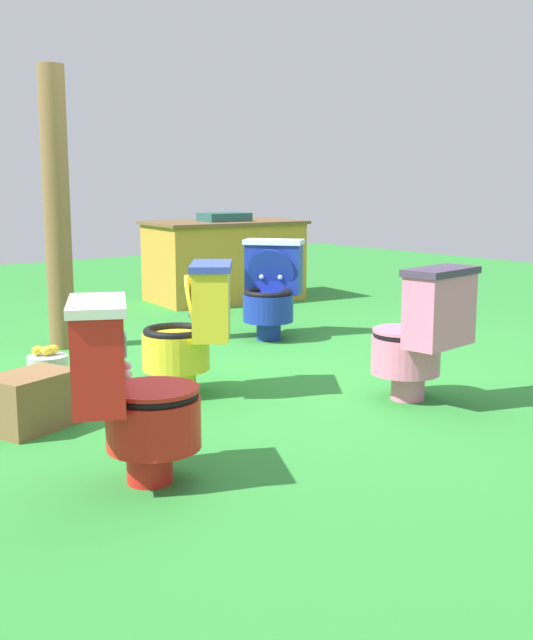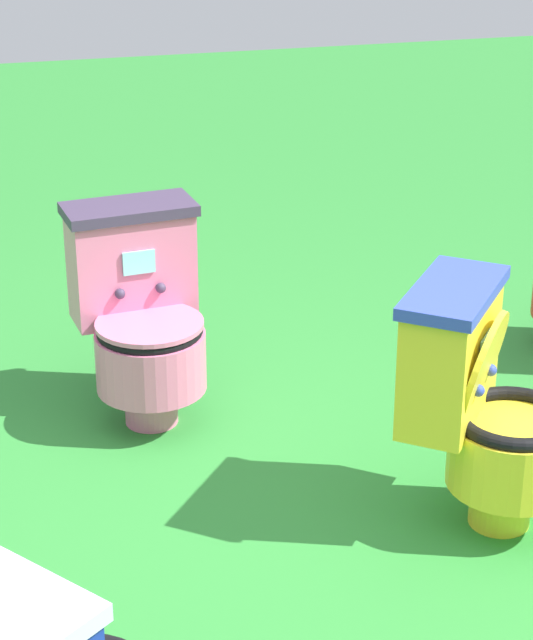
{
  "view_description": "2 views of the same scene",
  "coord_description": "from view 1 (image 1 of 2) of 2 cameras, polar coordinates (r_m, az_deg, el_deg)",
  "views": [
    {
      "loc": [
        -3.02,
        -3.78,
        1.18
      ],
      "look_at": [
        -0.11,
        -0.21,
        0.36
      ],
      "focal_mm": 44.83,
      "sensor_mm": 36.0,
      "label": 1
    },
    {
      "loc": [
        0.75,
        2.63,
        2.01
      ],
      "look_at": [
        -0.11,
        -0.71,
        0.48
      ],
      "focal_mm": 68.48,
      "sensor_mm": 36.0,
      "label": 2
    }
  ],
  "objects": [
    {
      "name": "small_crate",
      "position": [
        3.96,
        -16.45,
        -5.57
      ],
      "size": [
        0.46,
        0.38,
        0.27
      ],
      "primitive_type": "cube",
      "rotation": [
        0.0,
        0.0,
        3.46
      ],
      "color": "brown",
      "rests_on": "ground"
    },
    {
      "name": "toilet_red",
      "position": [
        3.12,
        -9.78,
        -5.05
      ],
      "size": [
        0.62,
        0.59,
        0.73
      ],
      "rotation": [
        0.0,
        0.0,
        4.22
      ],
      "color": "red",
      "rests_on": "ground"
    },
    {
      "name": "wooden_post",
      "position": [
        5.69,
        -14.73,
        7.6
      ],
      "size": [
        0.18,
        0.18,
        1.92
      ],
      "primitive_type": "cylinder",
      "color": "brown",
      "rests_on": "ground"
    },
    {
      "name": "lemon_bucket",
      "position": [
        4.54,
        -15.33,
        -3.75
      ],
      "size": [
        0.22,
        0.22,
        0.28
      ],
      "color": "#B7B7BF",
      "rests_on": "ground"
    },
    {
      "name": "toilet_blue",
      "position": [
        5.91,
        0.31,
        2.29
      ],
      "size": [
        0.64,
        0.62,
        0.73
      ],
      "rotation": [
        0.0,
        0.0,
        2.24
      ],
      "color": "#192D9E",
      "rests_on": "ground"
    },
    {
      "name": "ground",
      "position": [
        4.98,
        -0.57,
        -3.58
      ],
      "size": [
        14.0,
        14.0,
        0.0
      ],
      "primitive_type": "plane",
      "color": "#2D8433"
    },
    {
      "name": "vendor_table",
      "position": [
        7.8,
        -3.05,
        4.3
      ],
      "size": [
        1.57,
        1.06,
        0.85
      ],
      "rotation": [
        0.0,
        0.0,
        -0.14
      ],
      "color": "#B7842D",
      "rests_on": "ground"
    },
    {
      "name": "toilet_yellow",
      "position": [
        4.38,
        -5.31,
        -0.52
      ],
      "size": [
        0.64,
        0.62,
        0.73
      ],
      "rotation": [
        0.0,
        0.0,
        0.91
      ],
      "color": "yellow",
      "rests_on": "ground"
    },
    {
      "name": "toilet_pink",
      "position": [
        4.28,
        10.94,
        -0.96
      ],
      "size": [
        0.46,
        0.53,
        0.73
      ],
      "rotation": [
        0.0,
        0.0,
        0.11
      ],
      "color": "pink",
      "rests_on": "ground"
    }
  ]
}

